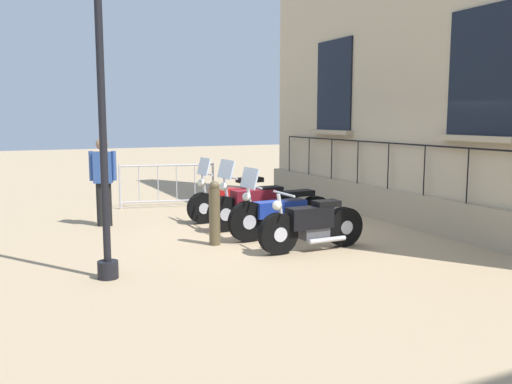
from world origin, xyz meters
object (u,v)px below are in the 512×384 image
Objects in this scene: motorcycle_maroon at (255,205)px; motorcycle_black at (312,225)px; motorcycle_blue at (282,214)px; motorcycle_red at (234,200)px; lamppost at (100,63)px; pedestrian_standing at (103,176)px; bollard at (215,213)px; crowd_barrier at (167,184)px.

motorcycle_maroon is 1.99m from motorcycle_black.
motorcycle_maroon is 0.95× the size of motorcycle_blue.
motorcycle_black is at bearing 90.23° from motorcycle_blue.
motorcycle_blue is (-0.12, 1.91, 0.01)m from motorcycle_red.
lamppost reaches higher than pedestrian_standing.
motorcycle_red is 0.96m from motorcycle_maroon.
lamppost is at bearing 44.38° from motorcycle_red.
motorcycle_red is 1.92× the size of bollard.
motorcycle_maroon is at bearing -146.06° from lamppost.
crowd_barrier is at bearing -114.01° from lamppost.
lamppost reaches higher than motorcycle_maroon.
lamppost reaches higher than motorcycle_black.
motorcycle_maroon is at bearing 103.91° from crowd_barrier.
bollard is 0.63× the size of pedestrian_standing.
motorcycle_blue reaches higher than crowd_barrier.
motorcycle_maroon is 1.83× the size of bollard.
motorcycle_maroon is 3.37m from crowd_barrier.
motorcycle_blue reaches higher than bollard.
lamppost is 2.56× the size of pedestrian_standing.
lamppost is (3.21, 3.14, 2.43)m from motorcycle_red.
motorcycle_black is at bearing -176.78° from lamppost.
lamppost is at bearing 33.94° from motorcycle_maroon.
motorcycle_maroon reaches higher than motorcycle_red.
crowd_barrier is at bearing -71.22° from motorcycle_red.
lamppost is (3.24, 2.18, 2.40)m from motorcycle_maroon.
motorcycle_maroon is at bearing -84.50° from motorcycle_blue.
motorcycle_black is at bearing 92.35° from motorcycle_red.
motorcycle_blue is 4.31m from crowd_barrier.
motorcycle_red reaches higher than motorcycle_blue.
crowd_barrier is at bearing -77.95° from motorcycle_blue.
motorcycle_red is 2.25m from bollard.
motorcycle_black is 1.67m from bollard.
motorcycle_red reaches higher than motorcycle_black.
motorcycle_red is at bearing -121.70° from bollard.
pedestrian_standing reaches higher than crowd_barrier.
crowd_barrier is (0.90, -5.26, 0.15)m from motorcycle_black.
motorcycle_blue is (-0.09, 0.95, -0.02)m from motorcycle_maroon.
motorcycle_blue is at bearing 137.46° from pedestrian_standing.
bollard is at bearing 58.30° from motorcycle_red.
motorcycle_blue is 1.04m from motorcycle_black.
lamppost is at bearing 31.19° from bollard.
lamppost is at bearing 80.61° from pedestrian_standing.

